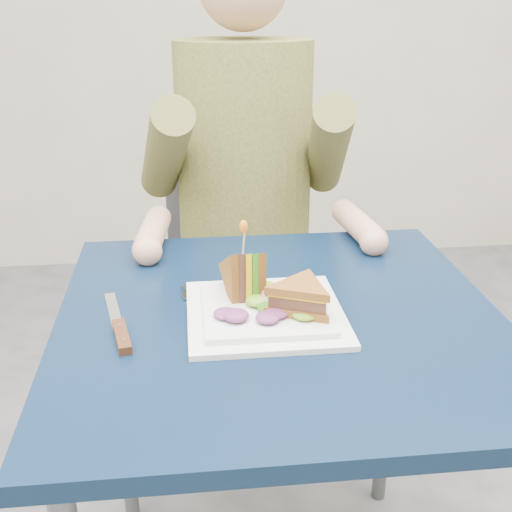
{
  "coord_description": "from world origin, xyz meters",
  "views": [
    {
      "loc": [
        -0.15,
        -0.96,
        1.24
      ],
      "look_at": [
        -0.04,
        0.04,
        0.82
      ],
      "focal_mm": 45.0,
      "sensor_mm": 36.0,
      "label": 1
    }
  ],
  "objects": [
    {
      "name": "toothpick_frill",
      "position": [
        -0.06,
        0.04,
        0.88
      ],
      "size": [
        0.01,
        0.01,
        0.02
      ],
      "primitive_type": "ellipsoid",
      "color": "orange",
      "rests_on": "sandwich_upright"
    },
    {
      "name": "lettuce_spill",
      "position": [
        -0.02,
        0.0,
        0.76
      ],
      "size": [
        0.15,
        0.13,
        0.02
      ],
      "primitive_type": null,
      "color": "#337A14",
      "rests_on": "plate"
    },
    {
      "name": "sandwich_upright",
      "position": [
        -0.06,
        0.04,
        0.78
      ],
      "size": [
        0.08,
        0.13,
        0.13
      ],
      "color": "brown",
      "rests_on": "plate"
    },
    {
      "name": "diner",
      "position": [
        -0.0,
        0.62,
        0.91
      ],
      "size": [
        0.54,
        0.59,
        0.74
      ],
      "color": "brown",
      "rests_on": "chair"
    },
    {
      "name": "fork",
      "position": [
        -0.15,
        0.03,
        0.73
      ],
      "size": [
        0.04,
        0.18,
        0.01
      ],
      "color": "silver",
      "rests_on": "table"
    },
    {
      "name": "knife",
      "position": [
        -0.26,
        -0.04,
        0.74
      ],
      "size": [
        0.06,
        0.22,
        0.02
      ],
      "color": "silver",
      "rests_on": "table"
    },
    {
      "name": "toothpick",
      "position": [
        -0.06,
        0.04,
        0.85
      ],
      "size": [
        0.01,
        0.01,
        0.06
      ],
      "primitive_type": "cylinder",
      "rotation": [
        0.14,
        0.07,
        0.0
      ],
      "color": "tan",
      "rests_on": "sandwich_upright"
    },
    {
      "name": "sandwich_flat",
      "position": [
        0.03,
        -0.03,
        0.78
      ],
      "size": [
        0.16,
        0.16,
        0.05
      ],
      "color": "brown",
      "rests_on": "plate"
    },
    {
      "name": "table",
      "position": [
        0.0,
        0.0,
        0.65
      ],
      "size": [
        0.75,
        0.75,
        0.73
      ],
      "color": "black",
      "rests_on": "ground"
    },
    {
      "name": "plate",
      "position": [
        -0.03,
        -0.01,
        0.74
      ],
      "size": [
        0.26,
        0.26,
        0.02
      ],
      "color": "white",
      "rests_on": "table"
    },
    {
      "name": "chair",
      "position": [
        0.0,
        0.73,
        0.54
      ],
      "size": [
        0.42,
        0.4,
        0.93
      ],
      "color": "#47474C",
      "rests_on": "ground"
    },
    {
      "name": "onion_ring",
      "position": [
        -0.01,
        -0.0,
        0.77
      ],
      "size": [
        0.04,
        0.04,
        0.02
      ],
      "primitive_type": "torus",
      "rotation": [
        0.44,
        0.0,
        0.0
      ],
      "color": "#9E4C7A",
      "rests_on": "plate"
    }
  ]
}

